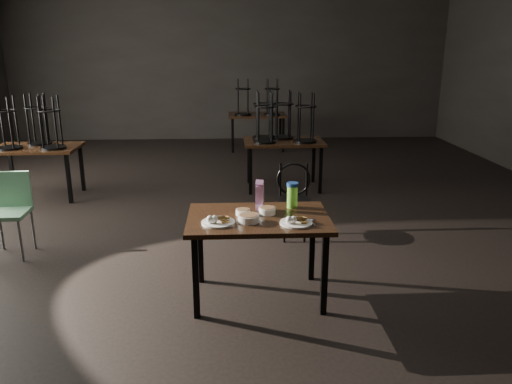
{
  "coord_description": "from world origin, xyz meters",
  "views": [
    {
      "loc": [
        0.02,
        -5.76,
        2.15
      ],
      "look_at": [
        0.25,
        -1.39,
        0.85
      ],
      "focal_mm": 35.0,
      "sensor_mm": 36.0,
      "label": 1
    }
  ],
  "objects": [
    {
      "name": "bg_table_left",
      "position": [
        -2.76,
        1.37,
        0.78
      ],
      "size": [
        1.2,
        0.8,
        1.48
      ],
      "color": "black",
      "rests_on": "ground"
    },
    {
      "name": "bg_table_far",
      "position": [
        0.58,
        4.66,
        0.75
      ],
      "size": [
        1.2,
        0.8,
        1.48
      ],
      "color": "black",
      "rests_on": "ground"
    },
    {
      "name": "main_table",
      "position": [
        0.25,
        -1.79,
        0.67
      ],
      "size": [
        1.2,
        0.8,
        0.75
      ],
      "color": "black",
      "rests_on": "ground"
    },
    {
      "name": "school_chair",
      "position": [
        -2.31,
        -0.68,
        0.53
      ],
      "size": [
        0.42,
        0.42,
        0.87
      ],
      "rotation": [
        0.0,
        0.0,
        0.03
      ],
      "color": "#72B285",
      "rests_on": "ground"
    },
    {
      "name": "room",
      "position": [
        -0.06,
        0.01,
        2.33
      ],
      "size": [
        12.0,
        12.04,
        3.22
      ],
      "color": "black",
      "rests_on": "ground"
    },
    {
      "name": "plate_left",
      "position": [
        -0.09,
        -1.94,
        0.77
      ],
      "size": [
        0.27,
        0.27,
        0.09
      ],
      "color": "white",
      "rests_on": "main_table"
    },
    {
      "name": "bowl_big",
      "position": [
        0.16,
        -1.91,
        0.78
      ],
      "size": [
        0.18,
        0.18,
        0.06
      ],
      "color": "white",
      "rests_on": "main_table"
    },
    {
      "name": "water_bottle",
      "position": [
        0.56,
        -1.56,
        0.87
      ],
      "size": [
        0.11,
        0.11,
        0.23
      ],
      "color": "#87EB45",
      "rests_on": "main_table"
    },
    {
      "name": "bg_table_right",
      "position": [
        0.8,
        1.69,
        0.8
      ],
      "size": [
        1.2,
        0.8,
        1.48
      ],
      "color": "black",
      "rests_on": "ground"
    },
    {
      "name": "bowl_near",
      "position": [
        0.12,
        -1.73,
        0.78
      ],
      "size": [
        0.12,
        0.12,
        0.05
      ],
      "color": "white",
      "rests_on": "main_table"
    },
    {
      "name": "juice_carton",
      "position": [
        0.27,
        -1.6,
        0.88
      ],
      "size": [
        0.08,
        0.08,
        0.27
      ],
      "color": "#821771",
      "rests_on": "main_table"
    },
    {
      "name": "bowl_far",
      "position": [
        0.33,
        -1.72,
        0.78
      ],
      "size": [
        0.14,
        0.14,
        0.06
      ],
      "color": "white",
      "rests_on": "main_table"
    },
    {
      "name": "plate_right",
      "position": [
        0.54,
        -1.98,
        0.77
      ],
      "size": [
        0.27,
        0.27,
        0.09
      ],
      "color": "white",
      "rests_on": "main_table"
    },
    {
      "name": "bentwood_chair",
      "position": [
        0.73,
        -0.35,
        0.51
      ],
      "size": [
        0.41,
        0.41,
        0.85
      ],
      "rotation": [
        0.0,
        0.0,
        -0.07
      ],
      "color": "black",
      "rests_on": "ground"
    },
    {
      "name": "spoon",
      "position": [
        0.68,
        -1.9,
        0.75
      ],
      "size": [
        0.05,
        0.19,
        0.01
      ],
      "color": "silver",
      "rests_on": "main_table"
    }
  ]
}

